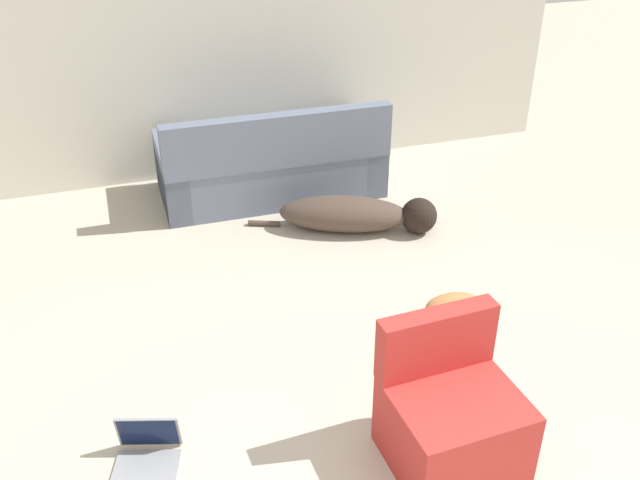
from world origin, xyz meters
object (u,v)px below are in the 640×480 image
(dog, at_px, (357,214))
(cat, at_px, (457,305))
(side_chair, at_px, (451,416))
(couch, at_px, (271,166))
(laptop_open, at_px, (148,446))

(dog, height_order, cat, dog)
(dog, relative_size, side_chair, 1.90)
(couch, relative_size, cat, 3.31)
(cat, bearing_deg, laptop_open, -159.33)
(dog, xyz_separation_m, side_chair, (-0.41, -2.46, 0.14))
(couch, height_order, cat, couch)
(couch, distance_m, cat, 2.33)
(cat, height_order, side_chair, side_chair)
(couch, relative_size, laptop_open, 4.87)
(couch, distance_m, dog, 1.01)
(dog, distance_m, cat, 1.35)
(side_chair, bearing_deg, laptop_open, 159.77)
(dog, bearing_deg, side_chair, -77.15)
(cat, distance_m, side_chair, 1.31)
(cat, height_order, laptop_open, laptop_open)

